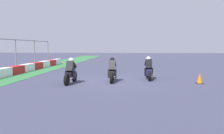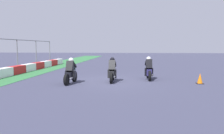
{
  "view_description": "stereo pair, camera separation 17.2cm",
  "coord_description": "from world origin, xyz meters",
  "px_view_note": "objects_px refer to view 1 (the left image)",
  "views": [
    {
      "loc": [
        -13.59,
        -1.24,
        2.18
      ],
      "look_at": [
        -0.05,
        -0.06,
        0.9
      ],
      "focal_mm": 35.33,
      "sensor_mm": 36.0,
      "label": 1
    },
    {
      "loc": [
        -13.57,
        -1.41,
        2.18
      ],
      "look_at": [
        -0.05,
        -0.06,
        0.9
      ],
      "focal_mm": 35.33,
      "sensor_mm": 36.0,
      "label": 2
    }
  ],
  "objects_px": {
    "rider_lane_a": "(149,70)",
    "rider_lane_b": "(112,72)",
    "traffic_cone": "(200,79)",
    "rider_lane_c": "(71,73)"
  },
  "relations": [
    {
      "from": "rider_lane_a",
      "to": "traffic_cone",
      "type": "xyz_separation_m",
      "value": [
        -1.42,
        -2.87,
        -0.33
      ]
    },
    {
      "from": "rider_lane_a",
      "to": "traffic_cone",
      "type": "relative_size",
      "value": 3.3
    },
    {
      "from": "rider_lane_c",
      "to": "traffic_cone",
      "type": "bearing_deg",
      "value": -82.32
    },
    {
      "from": "rider_lane_a",
      "to": "rider_lane_c",
      "type": "relative_size",
      "value": 1.0
    },
    {
      "from": "rider_lane_a",
      "to": "rider_lane_b",
      "type": "xyz_separation_m",
      "value": [
        -1.14,
        2.31,
        0.0
      ]
    },
    {
      "from": "rider_lane_a",
      "to": "rider_lane_c",
      "type": "distance_m",
      "value": 5.1
    },
    {
      "from": "rider_lane_a",
      "to": "rider_lane_c",
      "type": "height_order",
      "value": "same"
    },
    {
      "from": "rider_lane_c",
      "to": "traffic_cone",
      "type": "xyz_separation_m",
      "value": [
        0.63,
        -7.54,
        -0.33
      ]
    },
    {
      "from": "traffic_cone",
      "to": "rider_lane_a",
      "type": "bearing_deg",
      "value": 63.66
    },
    {
      "from": "rider_lane_a",
      "to": "rider_lane_b",
      "type": "relative_size",
      "value": 1.0
    }
  ]
}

